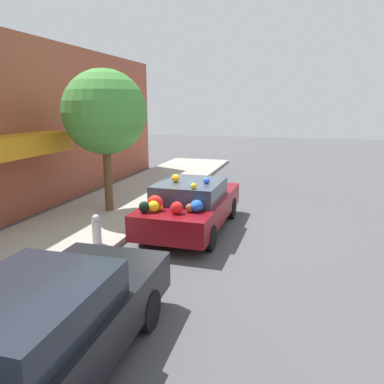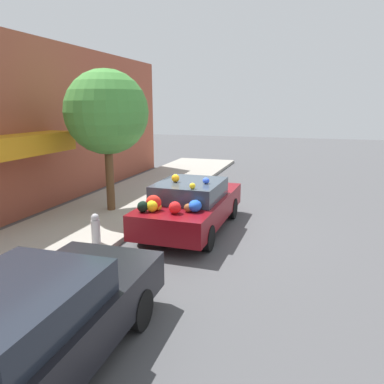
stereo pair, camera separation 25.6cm
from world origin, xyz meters
name	(u,v)px [view 1 (the left image)]	position (x,y,z in m)	size (l,w,h in m)	color
ground_plane	(186,229)	(0.00, 0.00, 0.00)	(60.00, 60.00, 0.00)	#4C4C4F
sidewalk_curb	(96,218)	(0.00, 2.70, 0.07)	(24.00, 3.20, 0.13)	#9E998E
building_facade	(21,128)	(-0.05, 4.91, 2.57)	(18.00, 1.20, 5.20)	#9E4C38
street_tree	(105,113)	(0.65, 2.60, 3.01)	(2.41, 2.41, 4.10)	brown
fire_hydrant	(97,230)	(-1.97, 1.50, 0.48)	(0.20, 0.20, 0.70)	#B2B2B7
art_car	(191,204)	(-0.06, -0.17, 0.70)	(4.21, 1.84, 1.53)	maroon
parked_car_plain	(38,334)	(-5.96, -0.07, 0.69)	(4.44, 1.84, 1.33)	black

